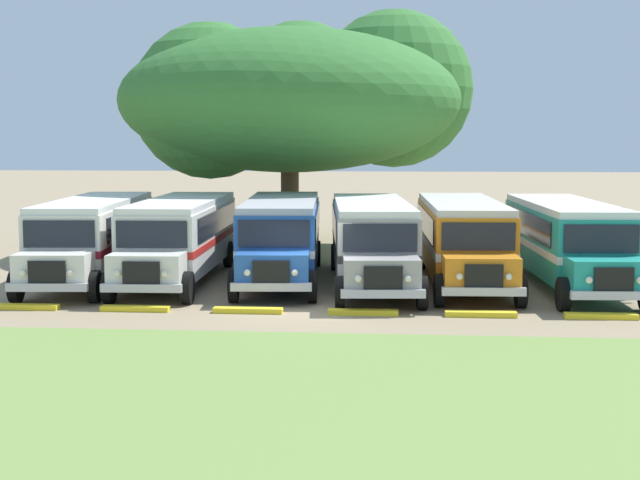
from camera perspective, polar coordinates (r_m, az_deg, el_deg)
The scene contains 15 objects.
ground_plane at distance 27.90m, azimuth -0.74°, elevation -4.18°, with size 220.00×220.00×0.00m, color #937F60.
foreground_grass_strip at distance 19.26m, azimuth -3.45°, elevation -8.95°, with size 80.00×11.28×0.01m, color olive.
parked_bus_slot_0 at distance 34.57m, azimuth -13.42°, elevation 0.31°, with size 3.47×10.96×2.82m.
parked_bus_slot_1 at distance 33.83m, azimuth -8.38°, elevation 0.29°, with size 3.00×10.88×2.82m.
parked_bus_slot_2 at distance 33.70m, azimuth -2.32°, elevation 0.33°, with size 3.37×10.94×2.82m.
parked_bus_slot_3 at distance 32.53m, azimuth 3.11°, elevation 0.11°, with size 3.53×10.97×2.82m.
parked_bus_slot_4 at distance 33.22m, azimuth 8.53°, elevation 0.18°, with size 3.10×10.89×2.82m.
parked_bus_slot_5 at distance 33.28m, azimuth 14.54°, elevation 0.06°, with size 3.26×10.92×2.82m.
curb_wheelstop_0 at distance 29.23m, azimuth -17.25°, elevation -3.84°, with size 2.00×0.36×0.15m, color yellow.
curb_wheelstop_1 at distance 28.15m, azimuth -11.00°, elevation -4.05°, with size 2.00×0.36×0.15m, color yellow.
curb_wheelstop_2 at distance 27.43m, azimuth -4.33°, elevation -4.22°, with size 2.00×0.36×0.15m, color yellow.
curb_wheelstop_3 at distance 27.09m, azimuth 2.60°, elevation -4.34°, with size 2.00×0.36×0.15m, color yellow.
curb_wheelstop_4 at distance 27.16m, azimuth 9.60°, elevation -4.40°, with size 2.00×0.36×0.15m, color yellow.
curb_wheelstop_5 at distance 27.62m, azimuth 16.46°, elevation -4.39°, with size 2.00×0.36×0.15m, color yellow.
broad_shade_tree at distance 42.91m, azimuth -1.33°, elevation 8.50°, with size 15.55×15.25×10.73m.
Camera 1 is at (2.77, -27.30, 5.04)m, focal length 53.48 mm.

